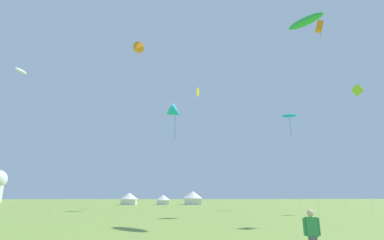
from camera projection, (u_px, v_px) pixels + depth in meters
name	position (u px, v px, depth m)	size (l,w,h in m)	color
kite_green_parafoil	(306.00, 21.00, 31.95)	(4.01, 4.24, 21.98)	green
kite_white_parafoil	(21.00, 71.00, 50.54)	(1.90, 3.88, 24.26)	white
kite_yellow_diamond	(198.00, 94.00, 63.28)	(2.13, 3.60, 25.86)	yellow
kite_cyan_parafoil	(289.00, 116.00, 52.64)	(3.00, 2.45, 17.10)	#1EB7CC
kite_lime_diamond	(358.00, 92.00, 43.28)	(2.25, 1.04, 18.86)	#99DB2D
kite_orange_box	(319.00, 27.00, 45.48)	(1.48, 1.39, 29.48)	orange
kite_orange_delta	(137.00, 48.00, 65.09)	(3.39, 3.90, 36.90)	orange
kite_cyan_delta	(175.00, 112.00, 51.06)	(3.20, 2.55, 18.37)	#1EB7CC
person_spectator	(313.00, 238.00, 9.14)	(0.57, 0.31, 1.73)	#565B66
festival_tent_left	(129.00, 198.00, 72.11)	(4.55, 4.55, 2.96)	white
festival_tent_right	(163.00, 199.00, 72.65)	(3.74, 3.74, 2.43)	white
festival_tent_center	(193.00, 197.00, 73.32)	(5.16, 5.16, 3.36)	white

